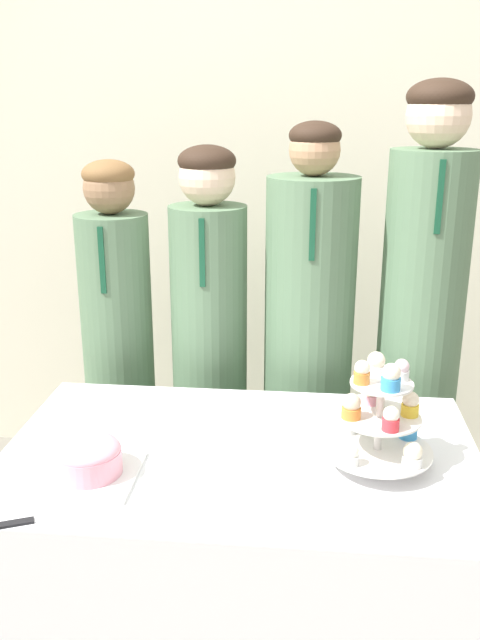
# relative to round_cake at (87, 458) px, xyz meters

# --- Properties ---
(wall_back) EXTENTS (9.00, 0.06, 2.70)m
(wall_back) POSITION_rel_round_cake_xyz_m (0.35, 1.54, 0.56)
(wall_back) COLOR beige
(wall_back) RESTS_ON ground_plane
(table) EXTENTS (1.23, 0.78, 0.74)m
(table) POSITION_rel_round_cake_xyz_m (0.35, 0.16, -0.42)
(table) COLOR white
(table) RESTS_ON ground_plane
(round_cake) EXTENTS (0.24, 0.24, 0.10)m
(round_cake) POSITION_rel_round_cake_xyz_m (0.00, 0.00, 0.00)
(round_cake) COLOR white
(round_cake) RESTS_ON table
(cake_knife) EXTENTS (0.24, 0.12, 0.01)m
(cake_knife) POSITION_rel_round_cake_xyz_m (-0.05, -0.19, -0.05)
(cake_knife) COLOR silver
(cake_knife) RESTS_ON table
(cupcake_stand) EXTENTS (0.27, 0.27, 0.29)m
(cupcake_stand) POSITION_rel_round_cake_xyz_m (0.70, 0.12, 0.09)
(cupcake_stand) COLOR silver
(cupcake_stand) RESTS_ON table
(student_0) EXTENTS (0.25, 0.25, 1.42)m
(student_0) POSITION_rel_round_cake_xyz_m (-0.15, 0.81, -0.10)
(student_0) COLOR #567556
(student_0) RESTS_ON ground_plane
(student_1) EXTENTS (0.26, 0.27, 1.47)m
(student_1) POSITION_rel_round_cake_xyz_m (0.18, 0.81, -0.07)
(student_1) COLOR #567556
(student_1) RESTS_ON ground_plane
(student_2) EXTENTS (0.30, 0.31, 1.55)m
(student_2) POSITION_rel_round_cake_xyz_m (0.53, 0.81, -0.06)
(student_2) COLOR #567556
(student_2) RESTS_ON ground_plane
(student_3) EXTENTS (0.28, 0.28, 1.67)m
(student_3) POSITION_rel_round_cake_xyz_m (0.90, 0.81, 0.03)
(student_3) COLOR #567556
(student_3) RESTS_ON ground_plane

